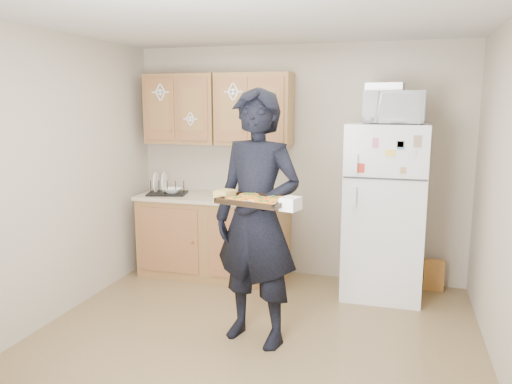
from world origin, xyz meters
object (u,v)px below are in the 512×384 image
(baking_tray, at_px, (256,201))
(dish_rack, at_px, (167,187))
(refrigerator, at_px, (384,211))
(person, at_px, (257,219))
(microwave, at_px, (394,107))

(baking_tray, bearing_deg, dish_rack, 148.20)
(refrigerator, bearing_deg, baking_tray, -117.91)
(person, height_order, baking_tray, person)
(baking_tray, bearing_deg, person, 120.29)
(microwave, relative_size, dish_rack, 1.34)
(baking_tray, relative_size, dish_rack, 1.19)
(person, height_order, microwave, person)
(dish_rack, bearing_deg, person, -42.72)
(refrigerator, height_order, person, person)
(refrigerator, bearing_deg, microwave, -44.38)
(refrigerator, distance_m, dish_rack, 2.33)
(microwave, distance_m, dish_rack, 2.53)
(baking_tray, relative_size, microwave, 0.88)
(person, distance_m, microwave, 1.80)
(person, distance_m, dish_rack, 1.91)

